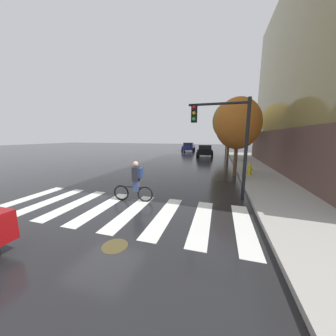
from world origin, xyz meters
TOP-DOWN VIEW (x-y plane):
  - ground_plane at (0.00, 0.00)m, footprint 120.00×120.00m
  - crosswalk_stripes at (0.60, 0.00)m, footprint 9.34×3.23m
  - manhole_cover at (1.80, -1.97)m, footprint 0.64×0.64m
  - sedan_mid at (2.24, 19.42)m, footprint 2.32×4.66m
  - sedan_far at (-1.35, 26.88)m, footprint 2.38×4.71m
  - cyclist at (0.92, 0.98)m, footprint 1.71×0.38m
  - traffic_light_near at (4.38, 2.46)m, footprint 2.47×0.28m
  - fire_hydrant at (6.16, 7.21)m, footprint 0.33×0.22m
  - street_tree_near at (5.23, 7.31)m, footprint 2.92×2.92m
  - street_tree_mid at (5.03, 15.15)m, footprint 3.57×3.57m
  - street_tree_far at (5.09, 24.00)m, footprint 4.14×4.14m

SIDE VIEW (x-z plane):
  - ground_plane at x=0.00m, z-range 0.00..0.00m
  - manhole_cover at x=1.80m, z-range 0.00..0.01m
  - crosswalk_stripes at x=0.60m, z-range 0.00..0.01m
  - fire_hydrant at x=6.16m, z-range 0.14..0.92m
  - sedan_mid at x=2.24m, z-range 0.02..1.61m
  - sedan_far at x=-1.35m, z-range 0.03..1.62m
  - cyclist at x=0.92m, z-range 0.00..1.69m
  - traffic_light_near at x=4.38m, z-range 0.76..4.96m
  - street_tree_near at x=5.23m, z-range 0.91..6.09m
  - street_tree_mid at x=5.03m, z-range 1.11..7.47m
  - street_tree_far at x=5.09m, z-range 1.29..8.65m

